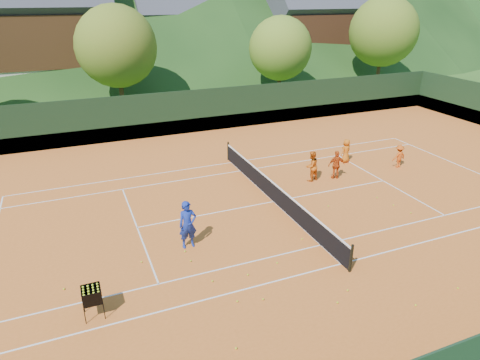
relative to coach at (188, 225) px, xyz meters
name	(u,v)px	position (x,y,z in m)	size (l,w,h in m)	color
ground	(274,202)	(4.79, 2.23, -0.98)	(400.00, 400.00, 0.00)	#2C541A
clay_court	(274,202)	(4.79, 2.23, -0.97)	(40.00, 24.00, 0.02)	#CB6120
coach	(188,225)	(0.00, 0.00, 0.00)	(0.70, 0.46, 1.92)	navy
student_a	(312,166)	(7.70, 3.73, -0.15)	(0.78, 0.61, 1.61)	orange
student_b	(336,165)	(9.05, 3.46, -0.19)	(0.90, 0.38, 1.54)	#CA4611
student_c	(346,151)	(10.95, 5.28, -0.27)	(0.67, 0.44, 1.37)	#CD6312
student_d	(399,156)	(13.23, 3.49, -0.31)	(0.84, 0.48, 1.30)	#CF5012
tennis_ball_0	(277,263)	(2.64, -2.36, -0.92)	(0.07, 0.07, 0.07)	#BCD323
tennis_ball_1	(236,348)	(-0.26, -5.57, -0.92)	(0.07, 0.07, 0.07)	#BCD323
tennis_ball_2	(212,281)	(0.11, -2.47, -0.92)	(0.07, 0.07, 0.07)	#BCD323
tennis_ball_4	(191,261)	(-0.23, -1.03, -0.92)	(0.07, 0.07, 0.07)	#BCD323
tennis_ball_5	(348,290)	(4.08, -4.64, -0.92)	(0.07, 0.07, 0.07)	#BCD323
tennis_ball_6	(248,275)	(1.37, -2.61, -0.92)	(0.07, 0.07, 0.07)	#BCD323
tennis_ball_7	(416,305)	(5.62, -6.07, -0.92)	(0.07, 0.07, 0.07)	#BCD323
tennis_ball_8	(64,289)	(-4.58, -0.99, -0.92)	(0.07, 0.07, 0.07)	#BCD323
tennis_ball_9	(302,239)	(4.31, -1.26, -0.92)	(0.07, 0.07, 0.07)	#BCD323
tennis_ball_10	(458,288)	(7.53, -5.94, -0.92)	(0.07, 0.07, 0.07)	#BCD323
tennis_ball_11	(411,213)	(9.92, -1.18, -0.92)	(0.07, 0.07, 0.07)	#BCD323
tennis_ball_12	(377,198)	(9.55, 0.66, -0.92)	(0.07, 0.07, 0.07)	#BCD323
tennis_ball_13	(328,206)	(6.87, 0.79, -0.92)	(0.07, 0.07, 0.07)	#BCD323
tennis_ball_14	(237,301)	(0.50, -3.76, -0.92)	(0.07, 0.07, 0.07)	#BCD323
tennis_ball_15	(185,251)	(-0.25, -0.34, -0.92)	(0.07, 0.07, 0.07)	#BCD323
tennis_ball_16	(393,205)	(9.72, -0.28, -0.92)	(0.07, 0.07, 0.07)	#BCD323
tennis_ball_18	(263,299)	(1.31, -3.98, -0.92)	(0.07, 0.07, 0.07)	#BCD323
tennis_ball_19	(142,262)	(-1.91, -0.41, -0.92)	(0.07, 0.07, 0.07)	#BCD323
tennis_ball_20	(337,303)	(3.42, -5.03, -0.92)	(0.07, 0.07, 0.07)	#BCD323
court_lines	(274,201)	(4.79, 2.23, -0.95)	(23.83, 11.03, 0.00)	white
tennis_net	(274,192)	(4.79, 2.23, -0.46)	(0.10, 12.07, 1.10)	black
perimeter_fence	(275,177)	(4.79, 2.23, 0.29)	(40.40, 24.24, 3.00)	black
ball_hopper	(92,295)	(-3.74, -2.66, -0.21)	(0.57, 0.57, 1.00)	black
chalet_left	(35,33)	(-5.21, 32.23, 4.67)	(13.80, 9.93, 12.92)	beige
chalet_mid	(189,32)	(10.79, 36.23, 4.01)	(12.65, 8.82, 11.45)	beige
chalet_right	(313,28)	(24.79, 32.23, 4.28)	(11.50, 8.82, 11.91)	beige
tree_b	(117,46)	(0.79, 22.23, 4.22)	(6.40, 6.40, 8.40)	#3F2A19
tree_c	(280,48)	(14.79, 21.23, 3.57)	(5.60, 5.60, 7.35)	#3D2618
tree_d	(383,32)	(26.79, 22.23, 4.54)	(6.80, 6.80, 8.93)	#3D2918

